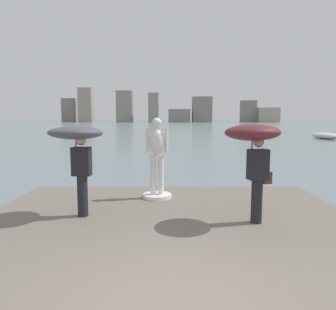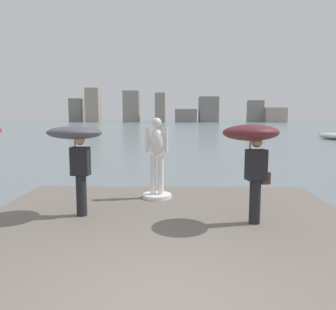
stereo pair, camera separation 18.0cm
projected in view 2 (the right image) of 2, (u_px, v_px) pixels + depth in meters
name	position (u px, v px, depth m)	size (l,w,h in m)	color
ground_plane	(174.00, 135.00, 43.32)	(400.00, 400.00, 0.00)	slate
pier	(164.00, 261.00, 5.21)	(7.87, 9.26, 0.40)	#70665B
statue_white_figure	(157.00, 164.00, 8.38)	(0.76, 0.76, 2.08)	white
onlooker_left	(76.00, 142.00, 6.81)	(1.22, 1.23, 1.94)	black
onlooker_right	(252.00, 143.00, 6.28)	(1.29, 1.30, 1.98)	black
boat_near	(333.00, 136.00, 35.24)	(2.48, 4.21, 0.69)	silver
distant_skyline	(171.00, 110.00, 133.36)	(89.39, 12.13, 13.92)	gray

